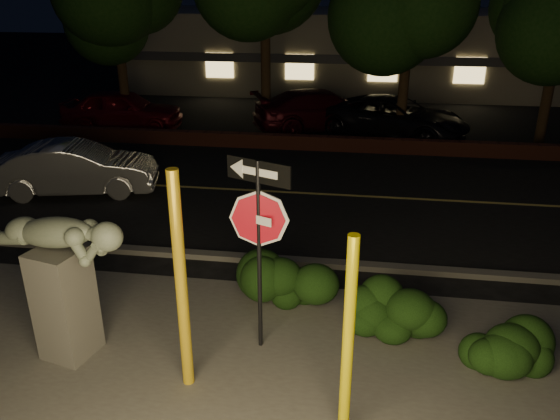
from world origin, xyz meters
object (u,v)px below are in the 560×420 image
Objects in this scene: signpost at (259,220)px; sculpture at (61,270)px; yellow_pole_right at (348,343)px; parked_car_dark at (395,117)px; parked_car_darkred at (323,110)px; silver_sedan at (76,168)px; parked_car_red at (122,110)px; yellow_pole_left at (181,285)px.

sculpture is (-2.85, -0.62, -0.73)m from signpost.
yellow_pole_right is 15.10m from parked_car_dark.
signpost reaches higher than parked_car_darkred.
yellow_pole_right is 0.67× the size of silver_sedan.
silver_sedan is 0.79× the size of parked_car_darkred.
yellow_pole_right is 1.18× the size of sculpture.
signpost is 0.67× the size of parked_car_red.
sculpture is 0.44× the size of parked_car_darkred.
parked_car_red is at bearing -0.18° from silver_sedan.
parked_car_red is at bearing 116.49° from yellow_pole_left.
yellow_pole_right is 4.37m from sculpture.
sculpture is 7.53m from silver_sedan.
parked_car_red reaches higher than parked_car_dark.
silver_sedan is at bearing 118.58° from parked_car_darkred.
yellow_pole_left is 15.12m from parked_car_darkred.
silver_sedan is 0.92× the size of parked_car_red.
yellow_pole_left is 14.81m from parked_car_dark.
signpost reaches higher than parked_car_dark.
parked_car_dark reaches higher than silver_sedan.
signpost reaches higher than sculpture.
parked_car_red is 0.85× the size of parked_car_darkred.
parked_car_red is 10.52m from parked_car_dark.
yellow_pole_right is at bearing -27.99° from signpost.
sculpture is 14.49m from parked_car_red.
parked_car_red is (-6.97, 13.98, -0.85)m from yellow_pole_left.
yellow_pole_right is at bearing -149.21° from silver_sedan.
signpost is 15.22m from parked_car_red.
parked_car_darkred is (-1.46, 15.75, -0.64)m from yellow_pole_right.
sculpture reaches higher than parked_car_darkred.
yellow_pole_right is at bearing -0.39° from sculpture.
parked_car_darkred is at bearing -51.08° from silver_sedan.
yellow_pole_right is at bearing 161.42° from parked_car_darkred.
signpost is (-1.38, 1.69, 0.78)m from yellow_pole_right.
yellow_pole_left reaches higher than parked_car_dark.
signpost reaches higher than parked_car_red.
silver_sedan is (-6.21, 6.08, -1.51)m from signpost.
signpost is 8.82m from silver_sedan.
parked_car_red is at bearing 124.06° from sculpture.
silver_sedan is (-5.33, 7.09, -0.93)m from yellow_pole_left.
parked_car_darkred reaches higher than parked_car_dark.
yellow_pole_right reaches higher than parked_car_red.
yellow_pole_left reaches higher than yellow_pole_right.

